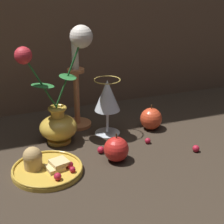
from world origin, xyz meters
The scene contains 10 objects.
ground_plane centered at (0.00, 0.00, 0.00)m, with size 2.40×2.40×0.00m, color #33281E.
vase centered at (-0.07, 0.08, 0.11)m, with size 0.21×0.11×0.33m.
plate_with_pastries centered at (-0.15, -0.07, 0.02)m, with size 0.18×0.18×0.07m.
wine_glass centered at (0.07, 0.08, 0.11)m, with size 0.08×0.08×0.17m.
candlestick centered at (0.00, 0.16, 0.11)m, with size 0.09×0.09×0.31m.
apple_beside_vase centered at (0.04, -0.08, 0.03)m, with size 0.07×0.07×0.08m.
apple_near_glass centered at (0.21, 0.06, 0.03)m, with size 0.07×0.07×0.08m.
berry_near_plate centered at (0.26, -0.11, 0.01)m, with size 0.02×0.02×0.02m, color #AD192D.
berry_front_center centered at (0.01, -0.03, 0.01)m, with size 0.02×0.02×0.02m, color #AD192D.
berry_by_glass_stem centered at (0.16, -0.02, 0.01)m, with size 0.02×0.02×0.02m, color #AD192D.
Camera 1 is at (-0.27, -0.88, 0.50)m, focal length 60.00 mm.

